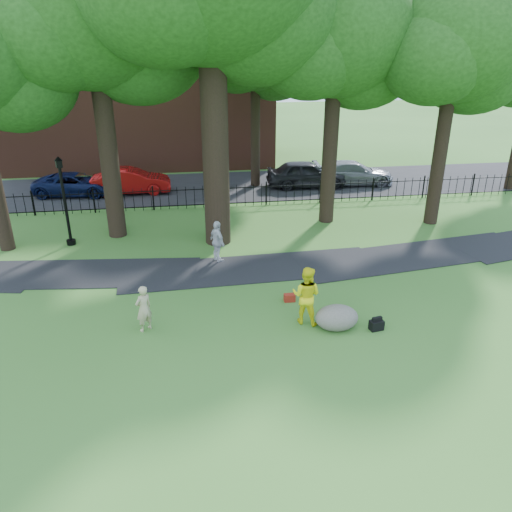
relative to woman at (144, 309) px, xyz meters
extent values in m
plane|color=#346523|center=(2.81, 0.03, -0.75)|extent=(120.00, 120.00, 0.00)
cube|color=black|center=(3.81, 3.93, -0.75)|extent=(36.07, 3.85, 0.03)
cube|color=black|center=(2.81, 16.03, -0.75)|extent=(80.00, 7.00, 0.02)
cube|color=black|center=(2.81, 12.03, 0.27)|extent=(44.00, 0.04, 0.04)
cube|color=black|center=(2.81, 12.03, -0.57)|extent=(44.00, 0.04, 0.04)
cube|color=brown|center=(-1.19, 24.03, 5.25)|extent=(18.00, 8.00, 12.00)
cylinder|color=black|center=(2.81, 7.03, 4.50)|extent=(1.10, 1.10, 10.50)
ellipsoid|color=#193D10|center=(4.70, 8.08, 8.55)|extent=(6.72, 6.72, 5.71)
ellipsoid|color=#193D10|center=(-4.84, 8.28, 6.07)|extent=(4.80, 4.80, 4.08)
cylinder|color=black|center=(-1.69, 8.53, 3.80)|extent=(0.80, 0.80, 9.10)
ellipsoid|color=#193D10|center=(-1.69, 8.53, 8.61)|extent=(7.20, 7.20, 6.12)
ellipsoid|color=#193D10|center=(-0.07, 9.43, 7.31)|extent=(5.76, 5.76, 4.90)
ellipsoid|color=#193D10|center=(-3.13, 7.81, 7.83)|extent=(5.40, 5.40, 4.59)
cylinder|color=black|center=(8.31, 9.03, 3.45)|extent=(0.70, 0.70, 8.40)
ellipsoid|color=#193D10|center=(8.31, 9.03, 7.89)|extent=(6.60, 6.60, 5.61)
ellipsoid|color=#193D10|center=(9.79, 9.85, 6.69)|extent=(5.28, 5.28, 4.49)
ellipsoid|color=#193D10|center=(6.99, 8.37, 7.17)|extent=(4.95, 4.95, 4.21)
cylinder|color=black|center=(13.31, 8.03, 3.27)|extent=(0.64, 0.64, 8.05)
ellipsoid|color=#193D10|center=(13.31, 8.03, 7.53)|extent=(6.20, 6.20, 5.27)
ellipsoid|color=#193D10|center=(14.70, 8.80, 6.38)|extent=(4.96, 4.96, 4.22)
ellipsoid|color=#193D10|center=(12.07, 7.41, 6.84)|extent=(4.65, 4.65, 3.95)
imported|color=tan|center=(0.00, 0.00, 0.00)|extent=(0.66, 0.62, 1.51)
imported|color=yellow|center=(4.99, -0.26, 0.19)|extent=(1.16, 1.08, 1.90)
imported|color=silver|center=(2.62, 4.86, 0.11)|extent=(0.80, 1.09, 1.72)
ellipsoid|color=slate|center=(5.88, -0.71, -0.36)|extent=(1.39, 1.07, 0.79)
cylinder|color=black|center=(-3.60, 7.65, 0.95)|extent=(0.13, 0.13, 3.42)
cylinder|color=black|center=(-3.60, 7.65, -0.65)|extent=(0.38, 0.38, 0.21)
cube|color=black|center=(-3.60, 7.65, 2.82)|extent=(0.31, 0.31, 0.32)
cone|color=black|center=(-3.60, 7.65, 3.04)|extent=(0.34, 0.34, 0.17)
cube|color=black|center=(7.06, -1.03, -0.60)|extent=(0.46, 0.34, 0.31)
cube|color=maroon|center=(4.79, 1.16, -0.63)|extent=(0.38, 0.24, 0.26)
imported|color=#9B0D0B|center=(-1.57, 15.36, -0.02)|extent=(4.50, 1.64, 1.47)
imported|color=#0B1337|center=(-4.74, 15.53, -0.12)|extent=(4.81, 2.64, 1.28)
imported|color=black|center=(8.81, 15.23, 0.06)|extent=(4.86, 2.18, 1.62)
imported|color=gray|center=(11.81, 15.40, -0.04)|extent=(5.08, 2.40, 1.43)
camera|label=1|loc=(1.42, -13.60, 7.48)|focal=35.00mm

